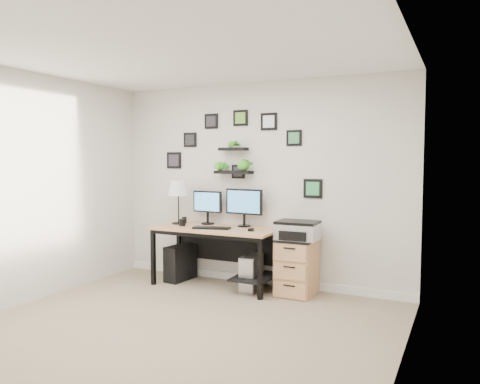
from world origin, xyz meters
The scene contains 14 objects.
room centered at (0.00, 1.98, 0.05)m, with size 4.00×4.00×4.00m.
desk centered at (-0.38, 1.67, 0.63)m, with size 1.60×0.70×0.75m.
monitor_left centered at (-0.67, 1.86, 1.01)m, with size 0.44×0.18×0.45m.
monitor_right centered at (-0.13, 1.87, 1.04)m, with size 0.53×0.18×0.49m.
keyboard centered at (-0.42, 1.53, 0.76)m, with size 0.47×0.15×0.02m, color black.
mouse centered at (0.10, 1.58, 0.76)m, with size 0.06×0.10×0.03m, color black.
table_lamp centered at (-1.04, 1.73, 1.22)m, with size 0.28×0.28×0.58m.
mug centered at (-0.88, 1.58, 0.80)m, with size 0.08×0.08×0.09m, color black.
pen_cup centered at (-1.01, 1.81, 0.79)m, with size 0.07×0.07×0.09m, color black.
pc_tower_black centered at (-0.99, 1.68, 0.23)m, with size 0.21×0.47×0.47m, color black.
pc_tower_grey centered at (0.06, 1.67, 0.21)m, with size 0.23×0.45×0.43m.
file_cabinet centered at (0.64, 1.72, 0.34)m, with size 0.43×0.53×0.67m.
printer centered at (0.65, 1.69, 0.78)m, with size 0.49×0.40×0.22m.
wall_decor centered at (-0.28, 1.93, 1.68)m, with size 2.25×0.18×1.12m.
Camera 1 is at (2.42, -3.54, 1.62)m, focal length 35.00 mm.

